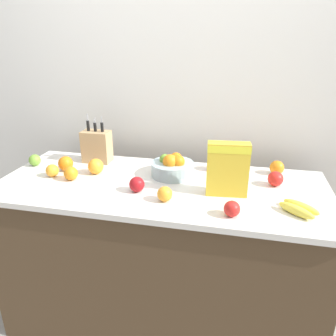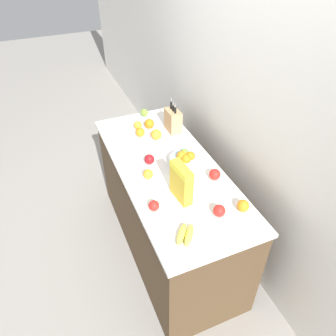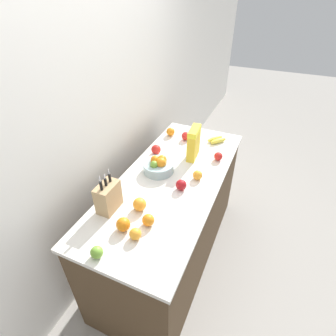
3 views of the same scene
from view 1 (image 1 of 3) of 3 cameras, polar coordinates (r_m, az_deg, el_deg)
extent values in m
plane|color=gray|center=(2.30, -1.13, -24.24)|extent=(14.00, 14.00, 0.00)
cube|color=silver|center=(2.20, 2.27, 12.41)|extent=(9.00, 0.06, 2.60)
cube|color=#4C3823|center=(2.01, -1.23, -15.32)|extent=(1.74, 0.71, 0.90)
cube|color=silver|center=(1.76, -1.35, -3.23)|extent=(1.77, 0.74, 0.03)
cube|color=tan|center=(2.09, -12.30, 3.66)|extent=(0.17, 0.10, 0.20)
cylinder|color=black|center=(2.07, -13.75, 7.15)|extent=(0.02, 0.02, 0.06)
cube|color=silver|center=(2.06, -13.88, 8.57)|extent=(0.01, 0.00, 0.04)
cylinder|color=black|center=(2.06, -12.58, 6.97)|extent=(0.02, 0.02, 0.05)
cube|color=silver|center=(2.05, -12.68, 8.11)|extent=(0.01, 0.00, 0.03)
cylinder|color=black|center=(2.04, -11.41, 6.99)|extent=(0.02, 0.02, 0.06)
cube|color=silver|center=(2.02, -11.51, 8.28)|extent=(0.01, 0.00, 0.04)
cube|color=gold|center=(1.62, 10.33, -0.23)|extent=(0.21, 0.09, 0.27)
cube|color=yellow|center=(1.58, 10.59, 3.46)|extent=(0.21, 0.09, 0.04)
cylinder|color=#99B2B7|center=(1.85, 0.77, -0.17)|extent=(0.24, 0.24, 0.08)
sphere|color=orange|center=(1.81, 1.76, 1.11)|extent=(0.08, 0.08, 0.08)
sphere|color=orange|center=(1.86, 1.40, 1.65)|extent=(0.07, 0.07, 0.07)
sphere|color=#6B9E33|center=(1.86, -0.55, 1.52)|extent=(0.06, 0.06, 0.06)
sphere|color=orange|center=(1.81, 0.38, 1.11)|extent=(0.08, 0.08, 0.08)
ellipsoid|color=yellow|center=(1.60, 22.17, -6.28)|extent=(0.16, 0.14, 0.04)
ellipsoid|color=yellow|center=(1.56, 21.43, -6.87)|extent=(0.16, 0.14, 0.04)
sphere|color=red|center=(1.47, 11.06, -6.98)|extent=(0.07, 0.07, 0.07)
sphere|color=red|center=(1.81, 18.21, -1.79)|extent=(0.08, 0.08, 0.08)
sphere|color=red|center=(1.94, 8.13, 0.80)|extent=(0.08, 0.08, 0.08)
sphere|color=#6B9E33|center=(2.15, -22.19, 1.28)|extent=(0.07, 0.07, 0.07)
sphere|color=#A31419|center=(1.67, -5.45, -2.86)|extent=(0.08, 0.08, 0.08)
sphere|color=orange|center=(1.95, -19.51, -0.43)|extent=(0.07, 0.07, 0.07)
sphere|color=orange|center=(1.87, -16.57, -0.91)|extent=(0.08, 0.08, 0.08)
sphere|color=orange|center=(1.97, 18.43, 0.07)|extent=(0.08, 0.08, 0.08)
sphere|color=orange|center=(1.57, -0.57, -4.54)|extent=(0.07, 0.07, 0.07)
sphere|color=orange|center=(2.01, -17.40, 0.75)|extent=(0.09, 0.09, 0.09)
sphere|color=orange|center=(1.92, -12.48, 0.29)|extent=(0.09, 0.09, 0.09)
camera|label=2|loc=(1.84, 86.11, 31.03)|focal=35.00mm
camera|label=3|loc=(2.14, -57.37, 26.79)|focal=28.00mm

